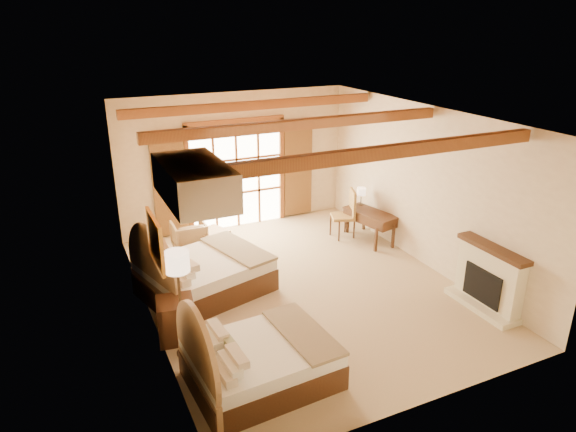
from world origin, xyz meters
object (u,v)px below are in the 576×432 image
armchair (189,236)px  desk (370,225)px  nightstand (176,320)px  bed_near (252,361)px  bed_far (197,273)px

armchair → desk: bearing=163.9°
armchair → nightstand: bearing=73.0°
desk → bed_near: bearing=-152.9°
bed_near → nightstand: (-0.68, 1.52, -0.05)m
bed_far → desk: 4.29m
armchair → desk: (3.86, -1.20, 0.04)m
bed_far → nightstand: (-0.68, -1.24, -0.09)m
nightstand → desk: 5.29m
bed_near → desk: bed_near is taller
bed_near → bed_far: (-0.00, 2.75, 0.04)m
bed_near → bed_far: bed_far is taller
bed_far → nightstand: size_ratio=3.80×
bed_far → desk: bed_far is taller
nightstand → bed_far: bearing=70.4°
bed_far → nightstand: bearing=-134.7°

